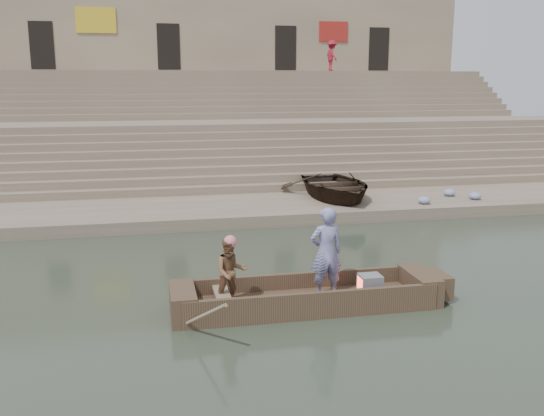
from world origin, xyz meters
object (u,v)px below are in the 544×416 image
object	(u,v)px
main_rowboat	(306,303)
rowing_man	(231,272)
standing_man	(326,252)
pedestrian	(332,56)
television	(370,284)
beached_rowboat	(334,185)

from	to	relation	value
main_rowboat	rowing_man	size ratio (longest dim) A/B	3.64
standing_man	pedestrian	size ratio (longest dim) A/B	1.11
main_rowboat	pedestrian	world-z (taller)	pedestrian
standing_man	television	size ratio (longest dim) A/B	4.17
main_rowboat	beached_rowboat	xyz separation A→B (m)	(3.57, 9.33, 0.77)
main_rowboat	standing_man	xyz separation A→B (m)	(0.42, 0.01, 1.07)
rowing_man	television	world-z (taller)	rowing_man
main_rowboat	television	world-z (taller)	television
main_rowboat	standing_man	distance (m)	1.15
rowing_man	pedestrian	bearing A→B (deg)	62.36
beached_rowboat	pedestrian	bearing A→B (deg)	71.43
main_rowboat	rowing_man	distance (m)	1.77
rowing_man	pedestrian	distance (m)	24.81
pedestrian	rowing_man	bearing A→B (deg)	153.08
television	pedestrian	xyz separation A→B (m)	(6.09, 22.47, 5.65)
television	beached_rowboat	size ratio (longest dim) A/B	0.10
main_rowboat	standing_man	size ratio (longest dim) A/B	2.61
beached_rowboat	television	bearing A→B (deg)	-105.18
beached_rowboat	pedestrian	world-z (taller)	pedestrian
standing_man	television	world-z (taller)	standing_man
standing_man	pedestrian	distance (m)	24.04
standing_man	television	xyz separation A→B (m)	(0.97, -0.01, -0.76)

